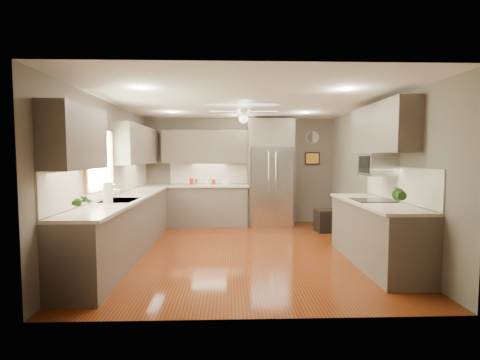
{
  "coord_description": "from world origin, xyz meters",
  "views": [
    {
      "loc": [
        -0.26,
        -5.82,
        1.61
      ],
      "look_at": [
        -0.05,
        0.6,
        1.16
      ],
      "focal_mm": 26.0,
      "sensor_mm": 36.0,
      "label": 1
    }
  ],
  "objects": [
    {
      "name": "paper_towel",
      "position": [
        -1.97,
        -0.88,
        1.08
      ],
      "size": [
        0.13,
        0.13,
        0.33
      ],
      "color": "white",
      "rests_on": "left_run"
    },
    {
      "name": "canister_b",
      "position": [
        -1.02,
        2.23,
        1.01
      ],
      "size": [
        0.1,
        0.1,
        0.12
      ],
      "primitive_type": "cylinder",
      "rotation": [
        0.0,
        0.0,
        0.38
      ],
      "color": "silver",
      "rests_on": "back_run"
    },
    {
      "name": "canister_a",
      "position": [
        -1.12,
        2.23,
        1.02
      ],
      "size": [
        0.1,
        0.1,
        0.15
      ],
      "primitive_type": "cylinder",
      "rotation": [
        0.0,
        0.0,
        0.07
      ],
      "color": "maroon",
      "rests_on": "back_run"
    },
    {
      "name": "ceiling",
      "position": [
        0.0,
        0.0,
        2.5
      ],
      "size": [
        5.0,
        5.0,
        0.0
      ],
      "primitive_type": "plane",
      "rotation": [
        3.14,
        0.0,
        0.0
      ],
      "color": "white",
      "rests_on": "ground"
    },
    {
      "name": "left_run",
      "position": [
        -1.95,
        0.15,
        0.48
      ],
      "size": [
        0.65,
        4.7,
        1.45
      ],
      "color": "brown",
      "rests_on": "ground"
    },
    {
      "name": "sink",
      "position": [
        -1.93,
        -0.5,
        0.91
      ],
      "size": [
        0.5,
        0.7,
        0.32
      ],
      "color": "silver",
      "rests_on": "left_run"
    },
    {
      "name": "stool",
      "position": [
        1.81,
        1.42,
        0.24
      ],
      "size": [
        0.44,
        0.44,
        0.48
      ],
      "color": "black",
      "rests_on": "ground"
    },
    {
      "name": "wall_clock",
      "position": [
        1.75,
        2.48,
        2.05
      ],
      "size": [
        0.3,
        0.03,
        0.3
      ],
      "color": "white",
      "rests_on": "wall_back"
    },
    {
      "name": "canister_c",
      "position": [
        -0.74,
        2.26,
        1.03
      ],
      "size": [
        0.12,
        0.12,
        0.17
      ],
      "primitive_type": "cylinder",
      "rotation": [
        0.0,
        0.0,
        -0.17
      ],
      "color": "#C2BF92",
      "rests_on": "back_run"
    },
    {
      "name": "wall_right",
      "position": [
        2.25,
        0.0,
        1.25
      ],
      "size": [
        0.0,
        5.0,
        5.0
      ],
      "primitive_type": "plane",
      "rotation": [
        1.57,
        0.0,
        -1.57
      ],
      "color": "brown",
      "rests_on": "ground"
    },
    {
      "name": "back_run",
      "position": [
        -0.72,
        2.2,
        0.48
      ],
      "size": [
        1.85,
        0.65,
        1.45
      ],
      "color": "brown",
      "rests_on": "ground"
    },
    {
      "name": "ceiling_fan",
      "position": [
        -0.0,
        0.3,
        2.33
      ],
      "size": [
        1.18,
        1.18,
        0.32
      ],
      "color": "white",
      "rests_on": "ceiling"
    },
    {
      "name": "potted_plant_right",
      "position": [
        1.92,
        -1.5,
        1.12
      ],
      "size": [
        0.23,
        0.2,
        0.37
      ],
      "primitive_type": "imported",
      "rotation": [
        0.0,
        0.0,
        -0.18
      ],
      "color": "#245819",
      "rests_on": "right_run"
    },
    {
      "name": "floor",
      "position": [
        0.0,
        0.0,
        0.0
      ],
      "size": [
        5.0,
        5.0,
        0.0
      ],
      "primitive_type": "plane",
      "color": "#461E09",
      "rests_on": "ground"
    },
    {
      "name": "wall_back",
      "position": [
        0.0,
        2.5,
        1.25
      ],
      "size": [
        4.5,
        0.0,
        4.5
      ],
      "primitive_type": "plane",
      "rotation": [
        1.57,
        0.0,
        0.0
      ],
      "color": "brown",
      "rests_on": "ground"
    },
    {
      "name": "uppers",
      "position": [
        -0.74,
        0.71,
        1.87
      ],
      "size": [
        4.5,
        4.7,
        0.95
      ],
      "color": "brown",
      "rests_on": "wall_left"
    },
    {
      "name": "bowl",
      "position": [
        -0.32,
        2.23,
        0.96
      ],
      "size": [
        0.26,
        0.26,
        0.05
      ],
      "primitive_type": "imported",
      "rotation": [
        0.0,
        0.0,
        0.38
      ],
      "color": "#C2BF92",
      "rests_on": "back_run"
    },
    {
      "name": "framed_print",
      "position": [
        1.75,
        2.48,
        1.55
      ],
      "size": [
        0.36,
        0.03,
        0.3
      ],
      "color": "black",
      "rests_on": "wall_back"
    },
    {
      "name": "soap_bottle",
      "position": [
        -2.05,
        -0.23,
        1.04
      ],
      "size": [
        0.12,
        0.12,
        0.2
      ],
      "primitive_type": "imported",
      "rotation": [
        0.0,
        0.0,
        0.38
      ],
      "color": "white",
      "rests_on": "left_run"
    },
    {
      "name": "microwave",
      "position": [
        2.03,
        -0.55,
        1.48
      ],
      "size": [
        0.43,
        0.55,
        0.34
      ],
      "color": "silver",
      "rests_on": "wall_right"
    },
    {
      "name": "recessed_lights",
      "position": [
        -0.04,
        0.4,
        2.49
      ],
      "size": [
        2.84,
        3.14,
        0.01
      ],
      "color": "white",
      "rests_on": "ceiling"
    },
    {
      "name": "right_run",
      "position": [
        1.93,
        -0.8,
        0.48
      ],
      "size": [
        0.7,
        2.2,
        1.45
      ],
      "color": "brown",
      "rests_on": "ground"
    },
    {
      "name": "canister_d",
      "position": [
        -0.62,
        2.25,
        1.0
      ],
      "size": [
        0.1,
        0.1,
        0.13
      ],
      "primitive_type": "cylinder",
      "rotation": [
        0.0,
        0.0,
        0.2
      ],
      "color": "maroon",
      "rests_on": "back_run"
    },
    {
      "name": "refrigerator",
      "position": [
        0.7,
        2.16,
        1.19
      ],
      "size": [
        1.06,
        0.75,
        2.45
      ],
      "color": "silver",
      "rests_on": "ground"
    },
    {
      "name": "potted_plant_left",
      "position": [
        -1.94,
        -1.82,
        1.09
      ],
      "size": [
        0.18,
        0.14,
        0.3
      ],
      "primitive_type": "imported",
      "rotation": [
        0.0,
        0.0,
        -0.2
      ],
      "color": "#245819",
      "rests_on": "left_run"
    },
    {
      "name": "wall_left",
      "position": [
        -2.25,
        0.0,
        1.25
      ],
      "size": [
        0.0,
        5.0,
        5.0
      ],
      "primitive_type": "plane",
      "rotation": [
        1.57,
        0.0,
        1.57
      ],
      "color": "brown",
      "rests_on": "ground"
    },
    {
      "name": "wall_front",
      "position": [
        0.0,
        -2.5,
        1.25
      ],
      "size": [
        4.5,
        0.0,
        4.5
      ],
      "primitive_type": "plane",
      "rotation": [
        -1.57,
        0.0,
        0.0
      ],
      "color": "brown",
      "rests_on": "ground"
    },
    {
      "name": "window",
      "position": [
        -2.22,
        -0.5,
        1.55
      ],
      "size": [
        0.05,
        1.12,
        0.92
      ],
      "color": "#BFF2B2",
      "rests_on": "wall_left"
    }
  ]
}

